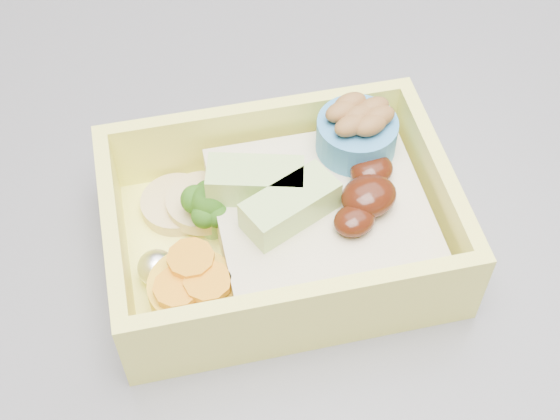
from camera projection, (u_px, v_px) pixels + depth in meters
island at (205, 412)px, 0.85m from camera, size 1.24×0.84×0.92m
bento_box at (289, 219)px, 0.40m from camera, size 0.20×0.17×0.06m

